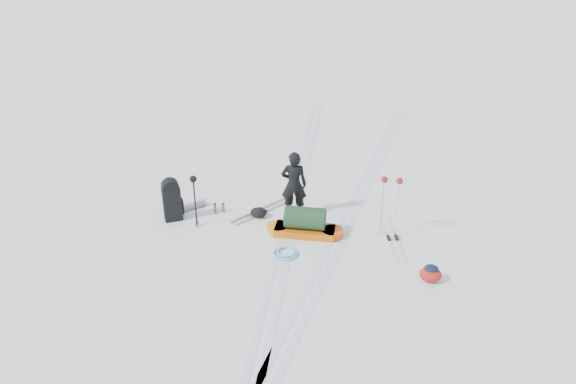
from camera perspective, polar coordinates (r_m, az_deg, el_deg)
name	(u,v)px	position (r m, az deg, el deg)	size (l,w,h in m)	color
ground	(287,232)	(12.29, -0.07, -4.10)	(200.00, 200.00, 0.00)	white
ski_tracks	(321,215)	(12.95, 3.34, -2.35)	(3.38, 17.97, 0.01)	silver
skier	(294,185)	(12.56, 0.60, 0.76)	(0.58, 0.38, 1.58)	black
pulk_sled	(305,224)	(12.11, 1.74, -3.29)	(1.68, 0.58, 0.64)	#C85C0B
expedition_rucksack	(175,200)	(12.86, -11.45, -0.79)	(0.79, 1.05, 1.00)	black
ski_poles_black	(194,185)	(12.18, -9.56, 0.67)	(0.15, 0.19, 1.25)	black
ski_poles_silver	(391,187)	(11.79, 10.46, 0.50)	(0.45, 0.15, 1.40)	#ABAEB2
touring_skis_grey	(261,211)	(13.09, -2.73, -1.96)	(1.16, 1.49, 0.06)	#9C9EA4
touring_skis_white	(392,239)	(12.24, 10.56, -4.69)	(0.67, 1.73, 0.06)	silver
rope_coil	(286,253)	(11.55, -0.25, -6.20)	(0.62, 0.62, 0.06)	#61B5EC
small_daypack	(431,274)	(11.05, 14.29, -8.03)	(0.47, 0.38, 0.36)	maroon
thermos_pair	(219,208)	(13.09, -7.02, -1.62)	(0.25, 0.16, 0.25)	#515358
stuff_sack	(258,213)	(12.82, -3.02, -2.10)	(0.38, 0.29, 0.23)	black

